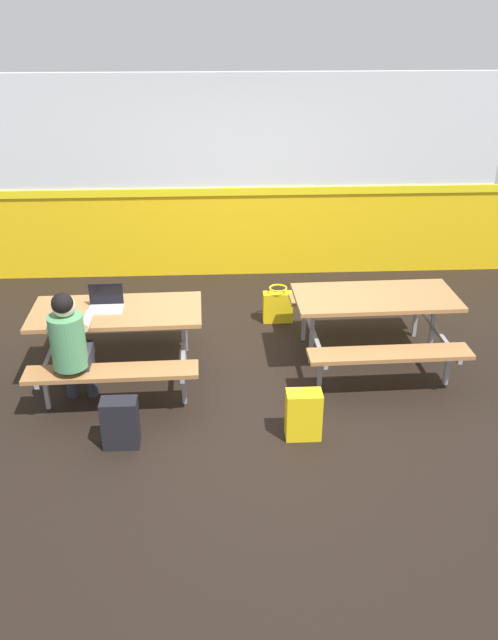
# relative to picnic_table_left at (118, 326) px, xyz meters

# --- Properties ---
(ground_plane) EXTENTS (10.00, 10.00, 0.02)m
(ground_plane) POSITION_rel_picnic_table_left_xyz_m (1.26, 0.06, -0.58)
(ground_plane) COLOR black
(accent_backdrop) EXTENTS (8.00, 0.14, 2.60)m
(accent_backdrop) POSITION_rel_picnic_table_left_xyz_m (1.26, 2.71, 0.68)
(accent_backdrop) COLOR yellow
(accent_backdrop) RESTS_ON ground
(picnic_table_left) EXTENTS (1.62, 1.59, 0.74)m
(picnic_table_left) POSITION_rel_picnic_table_left_xyz_m (0.00, 0.00, 0.00)
(picnic_table_left) COLOR #9E6B3D
(picnic_table_left) RESTS_ON ground
(picnic_table_right) EXTENTS (1.62, 1.59, 0.74)m
(picnic_table_right) POSITION_rel_picnic_table_left_xyz_m (2.53, 0.20, 0.00)
(picnic_table_right) COLOR #9E6B3D
(picnic_table_right) RESTS_ON ground
(student_nearer) EXTENTS (0.37, 0.53, 1.21)m
(student_nearer) POSITION_rel_picnic_table_left_xyz_m (-0.33, -0.56, 0.14)
(student_nearer) COLOR #2D2D38
(student_nearer) RESTS_ON ground
(laptop_silver) EXTENTS (0.33, 0.23, 0.22)m
(laptop_silver) POSITION_rel_picnic_table_left_xyz_m (-0.10, 0.04, 0.22)
(laptop_silver) COLOR silver
(laptop_silver) RESTS_ON picnic_table_left
(backpack_dark) EXTENTS (0.30, 0.22, 0.44)m
(backpack_dark) POSITION_rel_picnic_table_left_xyz_m (0.13, -1.10, -0.36)
(backpack_dark) COLOR black
(backpack_dark) RESTS_ON ground
(tote_bag_bright) EXTENTS (0.34, 0.21, 0.43)m
(tote_bag_bright) POSITION_rel_picnic_table_left_xyz_m (1.65, 1.17, -0.38)
(tote_bag_bright) COLOR yellow
(tote_bag_bright) RESTS_ON ground
(satchel_spare) EXTENTS (0.30, 0.22, 0.44)m
(satchel_spare) POSITION_rel_picnic_table_left_xyz_m (1.67, -1.06, -0.36)
(satchel_spare) COLOR yellow
(satchel_spare) RESTS_ON ground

